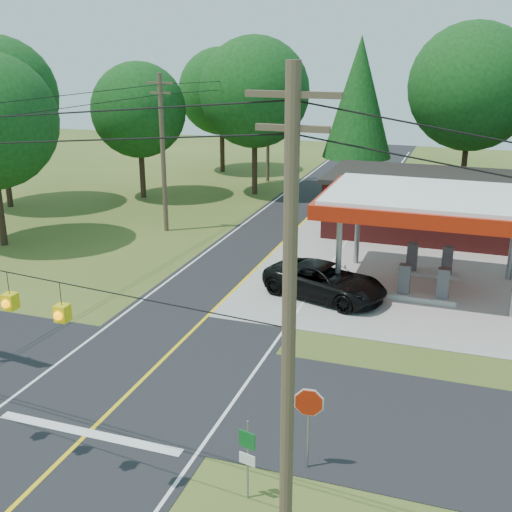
% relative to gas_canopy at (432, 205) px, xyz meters
% --- Properties ---
extents(ground, '(120.00, 120.00, 0.00)m').
position_rel_gas_canopy_xyz_m(ground, '(-9.00, -13.00, -4.27)').
color(ground, '#3A501C').
rests_on(ground, ground).
extents(main_highway, '(8.00, 120.00, 0.02)m').
position_rel_gas_canopy_xyz_m(main_highway, '(-9.00, -13.00, -4.26)').
color(main_highway, black).
rests_on(main_highway, ground).
extents(cross_road, '(70.00, 7.00, 0.02)m').
position_rel_gas_canopy_xyz_m(cross_road, '(-9.00, -13.00, -4.25)').
color(cross_road, black).
rests_on(cross_road, ground).
extents(lane_center_yellow, '(0.15, 110.00, 0.00)m').
position_rel_gas_canopy_xyz_m(lane_center_yellow, '(-9.00, -13.00, -4.24)').
color(lane_center_yellow, yellow).
rests_on(lane_center_yellow, main_highway).
extents(gas_canopy, '(10.60, 7.40, 4.88)m').
position_rel_gas_canopy_xyz_m(gas_canopy, '(0.00, 0.00, 0.00)').
color(gas_canopy, gray).
rests_on(gas_canopy, ground).
extents(convenience_store, '(16.40, 7.55, 3.80)m').
position_rel_gas_canopy_xyz_m(convenience_store, '(1.00, 9.98, -2.35)').
color(convenience_store, maroon).
rests_on(convenience_store, ground).
extents(utility_pole_near_right, '(1.80, 0.30, 11.50)m').
position_rel_gas_canopy_xyz_m(utility_pole_near_right, '(-1.50, -20.00, 1.69)').
color(utility_pole_near_right, '#473828').
rests_on(utility_pole_near_right, ground).
extents(utility_pole_far_left, '(1.80, 0.30, 10.00)m').
position_rel_gas_canopy_xyz_m(utility_pole_far_left, '(-17.00, 5.00, 0.93)').
color(utility_pole_far_left, '#473828').
rests_on(utility_pole_far_left, ground).
extents(utility_pole_north, '(0.30, 0.30, 9.50)m').
position_rel_gas_canopy_xyz_m(utility_pole_north, '(-15.50, 22.00, 0.48)').
color(utility_pole_north, '#473828').
rests_on(utility_pole_north, ground).
extents(treeline_backdrop, '(70.27, 51.59, 13.30)m').
position_rel_gas_canopy_xyz_m(treeline_backdrop, '(-8.18, 11.01, 3.22)').
color(treeline_backdrop, '#332316').
rests_on(treeline_backdrop, ground).
extents(suv_car, '(7.53, 7.53, 1.67)m').
position_rel_gas_canopy_xyz_m(suv_car, '(-4.50, -3.00, -3.43)').
color(suv_car, black).
rests_on(suv_car, ground).
extents(octagonal_stop_sign, '(0.90, 0.15, 2.62)m').
position_rel_gas_canopy_xyz_m(octagonal_stop_sign, '(-2.00, -16.01, -2.30)').
color(octagonal_stop_sign, gray).
rests_on(octagonal_stop_sign, ground).
extents(route_sign_post, '(0.49, 0.14, 2.40)m').
position_rel_gas_canopy_xyz_m(route_sign_post, '(-3.20, -17.80, -2.83)').
color(route_sign_post, gray).
rests_on(route_sign_post, ground).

